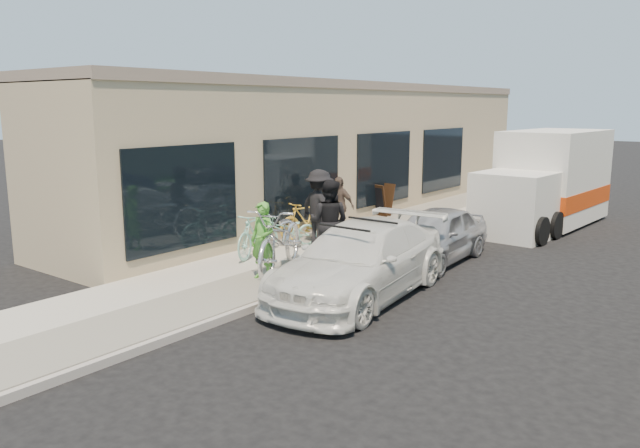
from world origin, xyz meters
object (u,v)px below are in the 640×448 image
Objects in this scene: tandem_bike at (281,239)px; woman_rider at (263,241)px; moving_truck at (547,184)px; sedan_white at (360,261)px; sedan_silver at (434,235)px; cruiser_bike_a at (255,234)px; bike_rack at (321,214)px; sandwich_board at (381,200)px; cruiser_bike_b at (288,231)px; man_standing at (329,222)px; cruiser_bike_c at (305,220)px; bystander_a at (319,208)px; bystander_b at (339,206)px.

woman_rider reaches higher than tandem_bike.
sedan_white is at bearing -89.62° from moving_truck.
sedan_silver is 4.05m from cruiser_bike_a.
woman_rider is (1.51, -3.84, 0.17)m from bike_rack.
bike_rack is 1.01× the size of sandwich_board.
sedan_white reaches higher than cruiser_bike_b.
cruiser_bike_b is (-1.38, 1.81, -0.28)m from tandem_bike.
bike_rack is 0.17× the size of moving_truck.
man_standing reaches higher than cruiser_bike_c.
sandwich_board is 7.80m from woman_rider.
cruiser_bike_b is at bearing 103.02° from tandem_bike.
sedan_white reaches higher than sandwich_board.
bike_rack is 3.73m from sandwich_board.
man_standing is (0.30, 1.76, 0.15)m from woman_rider.
bystander_a reaches higher than tandem_bike.
bike_rack is 4.13m from woman_rider.
sedan_silver is (3.74, -3.71, -0.03)m from sandwich_board.
sandwich_board is 0.20× the size of sedan_white.
sandwich_board is 0.63× the size of cruiser_bike_b.
man_standing is 3.11m from bystander_b.
tandem_bike is 1.23m from man_standing.
bystander_b is (0.07, 1.98, 0.36)m from cruiser_bike_b.
woman_rider is 2.83m from cruiser_bike_b.
cruiser_bike_b is (-3.34, 1.84, -0.13)m from sedan_white.
bystander_a is at bearing 57.89° from cruiser_bike_a.
cruiser_bike_a reaches higher than cruiser_bike_b.
bystander_a is at bearing -67.61° from sandwich_board.
sandwich_board is 0.27× the size of sedan_silver.
moving_truck reaches higher than cruiser_bike_c.
bystander_b reaches higher than woman_rider.
moving_truck is at bearing 36.59° from sandwich_board.
sandwich_board is at bearing 95.72° from bystander_b.
bystander_b is at bearing 75.24° from bike_rack.
bystander_a is at bearing -17.58° from cruiser_bike_c.
bike_rack is at bearing -119.90° from moving_truck.
moving_truck is 2.19× the size of tandem_bike.
woman_rider is 3.86m from cruiser_bike_c.
moving_truck is 3.49× the size of cruiser_bike_c.
tandem_bike is at bearing -101.56° from moving_truck.
bystander_a is at bearing 106.90° from woman_rider.
cruiser_bike_c reaches higher than bike_rack.
cruiser_bike_c reaches higher than sandwich_board.
cruiser_bike_b is (-1.43, 2.42, -0.36)m from woman_rider.
bike_rack is 0.60m from bystander_b.
bike_rack is at bearing 120.10° from cruiser_bike_b.
woman_rider is (-1.74, -3.83, 0.30)m from sedan_silver.
bike_rack is at bearing -73.09° from sandwich_board.
sandwich_board is 4.64m from bystander_a.
woman_rider is at bearing -53.15° from cruiser_bike_c.
cruiser_bike_a reaches higher than bike_rack.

